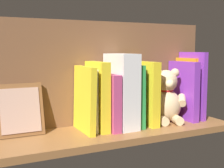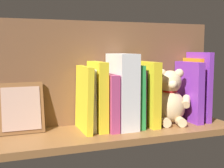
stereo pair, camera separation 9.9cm
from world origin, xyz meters
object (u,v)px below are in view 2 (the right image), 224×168
object	(u,v)px
book_0	(198,86)
picture_frame_leaning	(21,108)
dictionary_thick_white	(122,91)
teddy_bear	(170,99)

from	to	relation	value
book_0	picture_frame_leaning	size ratio (longest dim) A/B	1.57
dictionary_thick_white	teddy_bear	bearing A→B (deg)	178.48
teddy_bear	picture_frame_leaning	size ratio (longest dim) A/B	1.21
dictionary_thick_white	picture_frame_leaning	bearing A→B (deg)	-8.35
book_0	picture_frame_leaning	xyz separation A→B (cm)	(63.86, -4.20, -4.78)
teddy_bear	picture_frame_leaning	world-z (taller)	teddy_bear
teddy_bear	picture_frame_leaning	bearing A→B (deg)	10.31
teddy_bear	dictionary_thick_white	bearing A→B (deg)	14.70
book_0	dictionary_thick_white	world-z (taller)	book_0
book_0	teddy_bear	world-z (taller)	book_0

